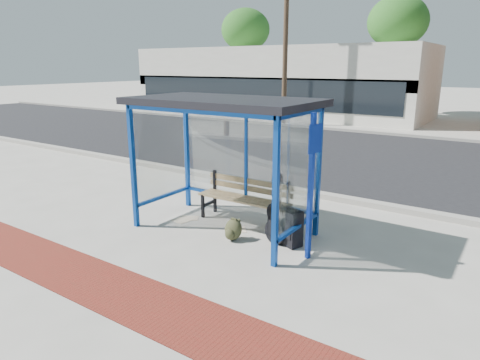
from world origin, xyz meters
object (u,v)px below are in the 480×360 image
Objects in this scene: guitar_bag at (276,220)px; backpack at (233,230)px; bench at (245,197)px; suitcase at (290,228)px.

backpack is (-0.70, -0.29, -0.25)m from guitar_bag.
bench is at bearing 106.98° from backpack.
backpack is at bearing -142.70° from guitar_bag.
guitar_bag reaches higher than suitcase.
guitar_bag is at bearing -142.51° from suitcase.
suitcase is (1.26, -0.53, -0.19)m from bench.
suitcase reaches higher than backpack.
bench is 1.62× the size of guitar_bag.
guitar_bag reaches higher than bench.
guitar_bag reaches higher than backpack.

